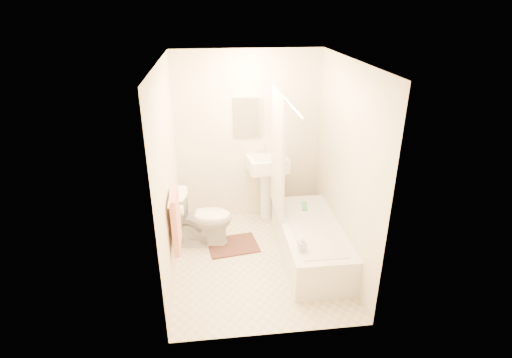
{
  "coord_description": "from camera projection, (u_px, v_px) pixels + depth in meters",
  "views": [
    {
      "loc": [
        -0.51,
        -4.07,
        2.95
      ],
      "look_at": [
        0.0,
        0.25,
        1.0
      ],
      "focal_mm": 28.0,
      "sensor_mm": 36.0,
      "label": 1
    }
  ],
  "objects": [
    {
      "name": "wall_right",
      "position": [
        345.0,
        168.0,
        4.57
      ],
      "size": [
        0.02,
        2.4,
        2.4
      ],
      "primitive_type": "cube",
      "color": "beige",
      "rests_on": "ground"
    },
    {
      "name": "toilet",
      "position": [
        203.0,
        218.0,
        5.17
      ],
      "size": [
        0.8,
        0.51,
        0.75
      ],
      "primitive_type": "imported",
      "rotation": [
        0.0,
        0.0,
        1.46
      ],
      "color": "white",
      "rests_on": "floor"
    },
    {
      "name": "towel_bar",
      "position": [
        171.0,
        194.0,
        4.17
      ],
      "size": [
        0.02,
        0.6,
        0.02
      ],
      "primitive_type": "cylinder",
      "rotation": [
        1.57,
        0.0,
        0.0
      ],
      "color": "silver",
      "rests_on": "wall_left"
    },
    {
      "name": "toilet_paper",
      "position": [
        179.0,
        211.0,
        4.68
      ],
      "size": [
        0.11,
        0.12,
        0.12
      ],
      "primitive_type": "cylinder",
      "rotation": [
        0.0,
        1.57,
        0.0
      ],
      "color": "white",
      "rests_on": "wall_left"
    },
    {
      "name": "bath_mat",
      "position": [
        233.0,
        245.0,
        5.24
      ],
      "size": [
        0.7,
        0.57,
        0.02
      ],
      "primitive_type": "cube",
      "rotation": [
        0.0,
        0.0,
        0.15
      ],
      "color": "#522A1B",
      "rests_on": "floor"
    },
    {
      "name": "wall_back",
      "position": [
        248.0,
        138.0,
        5.55
      ],
      "size": [
        2.0,
        0.02,
        2.4
      ],
      "primitive_type": "cube",
      "color": "beige",
      "rests_on": "ground"
    },
    {
      "name": "bathtub",
      "position": [
        310.0,
        242.0,
        4.93
      ],
      "size": [
        0.7,
        1.61,
        0.45
      ],
      "primitive_type": null,
      "color": "white",
      "rests_on": "floor"
    },
    {
      "name": "curtain_rod",
      "position": [
        286.0,
        98.0,
        4.26
      ],
      "size": [
        0.03,
        1.7,
        0.03
      ],
      "primitive_type": "cylinder",
      "rotation": [
        1.57,
        0.0,
        0.0
      ],
      "color": "silver",
      "rests_on": "wall_back"
    },
    {
      "name": "towel",
      "position": [
        176.0,
        220.0,
        4.31
      ],
      "size": [
        0.06,
        0.45,
        0.66
      ],
      "primitive_type": "cube",
      "color": "#CC7266",
      "rests_on": "towel_bar"
    },
    {
      "name": "scrub_brush",
      "position": [
        304.0,
        207.0,
        5.25
      ],
      "size": [
        0.11,
        0.22,
        0.04
      ],
      "primitive_type": "cube",
      "rotation": [
        0.0,
        0.0,
        -0.2
      ],
      "color": "green",
      "rests_on": "bathtub"
    },
    {
      "name": "shower_curtain",
      "position": [
        278.0,
        153.0,
        4.94
      ],
      "size": [
        0.04,
        0.8,
        1.55
      ],
      "primitive_type": "cube",
      "color": "silver",
      "rests_on": "curtain_rod"
    },
    {
      "name": "ceiling",
      "position": [
        259.0,
        61.0,
        3.97
      ],
      "size": [
        2.4,
        2.4,
        0.0
      ],
      "primitive_type": "plane",
      "color": "white",
      "rests_on": "ground"
    },
    {
      "name": "floor",
      "position": [
        258.0,
        261.0,
        4.95
      ],
      "size": [
        2.4,
        2.4,
        0.0
      ],
      "primitive_type": "plane",
      "color": "beige",
      "rests_on": "ground"
    },
    {
      "name": "sink",
      "position": [
        267.0,
        185.0,
        5.73
      ],
      "size": [
        0.59,
        0.49,
        1.05
      ],
      "primitive_type": null,
      "rotation": [
        0.0,
        0.0,
        0.13
      ],
      "color": "white",
      "rests_on": "floor"
    },
    {
      "name": "wall_left",
      "position": [
        168.0,
        176.0,
        4.36
      ],
      "size": [
        0.02,
        2.4,
        2.4
      ],
      "primitive_type": "cube",
      "color": "beige",
      "rests_on": "ground"
    },
    {
      "name": "soap_bottle",
      "position": [
        302.0,
        244.0,
        4.32
      ],
      "size": [
        0.09,
        0.09,
        0.18
      ],
      "primitive_type": "imported",
      "rotation": [
        0.0,
        0.0,
        0.18
      ],
      "color": "silver",
      "rests_on": "bathtub"
    },
    {
      "name": "mirror",
      "position": [
        248.0,
        118.0,
        5.41
      ],
      "size": [
        0.4,
        0.03,
        0.55
      ],
      "primitive_type": "cube",
      "color": "white",
      "rests_on": "wall_back"
    }
  ]
}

